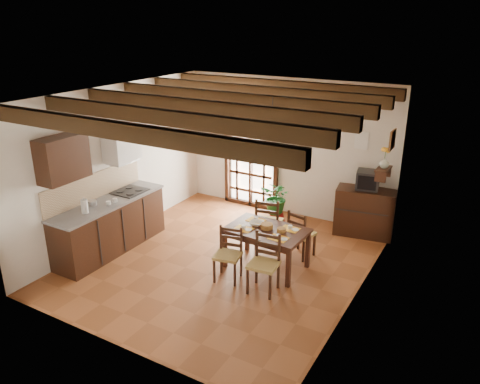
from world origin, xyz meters
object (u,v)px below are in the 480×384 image
Objects in this scene: chair_far_right at (301,242)px; pendant_lamp at (272,144)px; chair_far_left at (269,232)px; sideboard at (365,212)px; potted_plant at (277,195)px; chair_near_left at (228,264)px; kitchen_counter at (110,225)px; crt_tv at (368,180)px; dining_table at (267,234)px; chair_near_right at (264,274)px.

chair_far_right is 1.92m from pendant_lamp.
chair_far_right is at bearing 165.16° from chair_far_left.
potted_plant reaches higher than sideboard.
sideboard reaches higher than chair_near_left.
chair_far_left is 1.14× the size of chair_far_right.
potted_plant is (-0.98, 1.09, 0.30)m from chair_far_right.
sideboard is (0.70, 1.38, 0.19)m from chair_far_right.
kitchen_counter is 4.70m from crt_tv.
crt_tv is (0.70, 1.38, 0.83)m from chair_far_right.
pendant_lamp is (-1.04, -1.92, 1.62)m from sideboard.
chair_far_left is 1.16m from potted_plant.
dining_table is 1.48m from pendant_lamp.
chair_far_left is 2.09× the size of crt_tv.
chair_far_left is at bearing 31.67° from kitchen_counter.
chair_near_right is (2.95, 0.14, -0.19)m from kitchen_counter.
potted_plant reaches higher than chair_far_right.
kitchen_counter is 2.96m from chair_near_right.
kitchen_counter reaches higher than chair_near_right.
pendant_lamp reaches higher than dining_table.
pendant_lamp reaches higher than chair_far_right.
potted_plant is at bearing -34.78° from chair_far_right.
chair_near_left is 3.00m from sideboard.
chair_near_left is 0.94× the size of chair_near_right.
chair_near_right is at bearing 100.94° from chair_far_left.
dining_table is 2.32m from crt_tv.
chair_near_left is at bearing -83.04° from potted_plant.
sideboard is 1.71m from potted_plant.
chair_near_right is at bearing -69.21° from pendant_lamp.
kitchen_counter is 2.33m from chair_near_left.
chair_far_left reaches higher than chair_near_left.
potted_plant is at bearing 179.22° from crt_tv.
dining_table is 0.73× the size of potted_plant.
chair_far_left is (0.06, 1.30, 0.03)m from chair_near_left.
potted_plant is 2.13× the size of pendant_lamp.
kitchen_counter reaches higher than chair_near_left.
pendant_lamp is (-0.29, 0.76, 1.79)m from chair_near_right.
chair_near_left is at bearing 74.72° from chair_far_left.
chair_far_left is (-0.29, 0.66, -0.30)m from dining_table.
chair_far_left is (-0.58, 1.32, 0.02)m from chair_near_right.
chair_near_left is 0.88× the size of chair_far_left.
pendant_lamp reaches higher than kitchen_counter.
dining_table is 0.79m from chair_near_right.
chair_near_right reaches higher than chair_near_left.
chair_far_left reaches higher than chair_near_right.
sideboard is (1.33, 1.36, 0.15)m from chair_far_left.
chair_near_right is at bearing -68.83° from potted_plant.
kitchen_counter reaches higher than sideboard.
chair_near_right is at bearing -114.88° from sideboard.
sideboard reaches higher than chair_far_right.
crt_tv is at bearing 37.27° from kitchen_counter.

